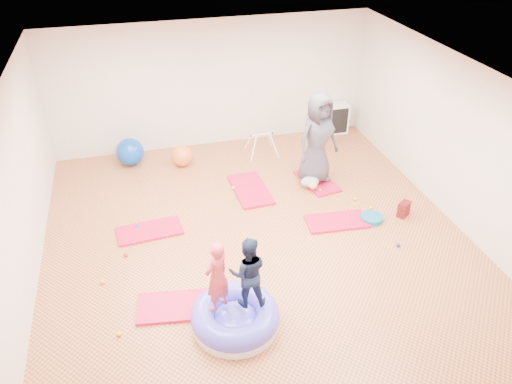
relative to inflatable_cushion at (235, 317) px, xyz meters
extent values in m
cube|color=#C87547|center=(0.79, 1.56, -0.15)|extent=(7.00, 8.00, 0.01)
cube|color=white|center=(0.79, 1.56, 2.65)|extent=(7.00, 8.00, 0.01)
cube|color=silver|center=(0.79, 5.56, 1.25)|extent=(7.00, 0.01, 2.80)
cube|color=silver|center=(-2.71, 1.56, 1.25)|extent=(0.01, 8.00, 2.80)
cube|color=silver|center=(4.29, 1.56, 1.25)|extent=(0.01, 8.00, 2.80)
cube|color=#D40032|center=(-0.69, 0.53, -0.12)|extent=(1.28, 0.77, 0.05)
cube|color=#D40032|center=(-0.96, 2.46, -0.13)|extent=(1.14, 0.64, 0.05)
cube|color=#D40032|center=(1.06, 3.30, -0.12)|extent=(0.68, 1.27, 0.05)
cube|color=#D40032|center=(2.29, 1.87, -0.13)|extent=(1.13, 0.62, 0.05)
cube|color=#D40032|center=(2.44, 3.27, -0.13)|extent=(0.69, 1.13, 0.04)
cylinder|color=white|center=(0.00, 0.00, -0.08)|extent=(1.18, 1.18, 0.13)
torus|color=#5351F1|center=(0.00, 0.00, 0.04)|extent=(1.21, 1.21, 0.32)
ellipsoid|color=#5351F1|center=(0.00, 0.00, -0.04)|extent=(0.65, 0.65, 0.29)
imported|color=#D74048|center=(-0.20, 0.11, 0.74)|extent=(0.47, 0.44, 1.08)
imported|color=#172340|center=(0.20, 0.08, 0.74)|extent=(0.59, 0.50, 1.07)
imported|color=#40404B|center=(2.40, 3.32, 0.80)|extent=(1.02, 0.82, 1.82)
ellipsoid|color=#95ABCC|center=(2.22, 3.10, 0.00)|extent=(0.37, 0.24, 0.21)
sphere|color=#D7B88C|center=(2.22, 2.93, 0.03)|extent=(0.17, 0.17, 0.17)
sphere|color=#FFC600|center=(-1.55, 0.22, -0.11)|extent=(0.07, 0.07, 0.07)
sphere|color=red|center=(-1.39, 1.89, -0.11)|extent=(0.07, 0.07, 0.07)
sphere|color=#FFC600|center=(3.06, 2.11, -0.11)|extent=(0.07, 0.07, 0.07)
sphere|color=#0B41AE|center=(-1.17, 2.62, -0.11)|extent=(0.07, 0.07, 0.07)
sphere|color=#FFC600|center=(2.90, 2.45, -0.11)|extent=(0.07, 0.07, 0.07)
sphere|color=#FFC600|center=(2.37, 2.92, -0.11)|extent=(0.07, 0.07, 0.07)
sphere|color=#0B41AE|center=(3.00, 0.97, -0.11)|extent=(0.07, 0.07, 0.07)
sphere|color=#FFC600|center=(0.75, 3.43, -0.11)|extent=(0.07, 0.07, 0.07)
sphere|color=#FFC600|center=(-1.76, 1.32, -0.11)|extent=(0.07, 0.07, 0.07)
sphere|color=#0B41AE|center=(-1.13, 5.00, 0.14)|extent=(0.59, 0.59, 0.59)
sphere|color=orange|center=(-0.08, 4.67, 0.07)|extent=(0.45, 0.45, 0.45)
cylinder|color=white|center=(1.44, 4.49, 0.12)|extent=(0.19, 0.19, 0.50)
cylinder|color=white|center=(1.44, 4.92, 0.12)|extent=(0.19, 0.19, 0.50)
cylinder|color=white|center=(1.91, 4.49, 0.12)|extent=(0.19, 0.19, 0.50)
cylinder|color=white|center=(1.91, 4.92, 0.12)|extent=(0.19, 0.19, 0.50)
cylinder|color=white|center=(1.68, 4.71, 0.34)|extent=(0.49, 0.03, 0.03)
sphere|color=red|center=(1.43, 4.71, 0.34)|extent=(0.06, 0.06, 0.06)
sphere|color=#0B41AE|center=(1.92, 4.71, 0.34)|extent=(0.06, 0.06, 0.06)
cube|color=white|center=(3.61, 5.36, 0.21)|extent=(0.71, 0.35, 0.71)
cube|color=black|center=(3.61, 5.19, 0.21)|extent=(0.61, 0.02, 0.61)
cube|color=white|center=(3.61, 5.31, 0.21)|extent=(0.02, 0.24, 0.63)
cube|color=white|center=(3.61, 5.31, 0.21)|extent=(0.63, 0.24, 0.02)
cylinder|color=#106786|center=(2.91, 1.78, -0.10)|extent=(0.40, 0.40, 0.09)
cube|color=#A61822|center=(3.53, 1.77, -0.01)|extent=(0.28, 0.26, 0.28)
cylinder|color=#FFC600|center=(0.03, 0.37, -0.13)|extent=(0.22, 0.22, 0.03)
camera|label=1|loc=(-0.97, -4.72, 5.07)|focal=35.00mm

